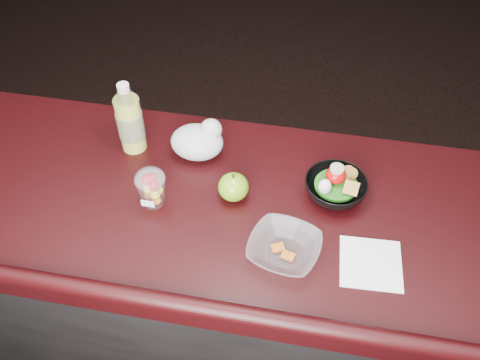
# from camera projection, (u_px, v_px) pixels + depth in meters

# --- Properties ---
(counter) EXTENTS (4.06, 0.71, 1.02)m
(counter) POSITION_uv_depth(u_px,v_px,m) (211.00, 291.00, 1.93)
(counter) COLOR black
(counter) RESTS_ON ground
(lemonade_bottle) EXTENTS (0.08, 0.08, 0.24)m
(lemonade_bottle) POSITION_uv_depth(u_px,v_px,m) (130.00, 122.00, 1.62)
(lemonade_bottle) COLOR yellow
(lemonade_bottle) RESTS_ON counter
(fruit_cup) EXTENTS (0.09, 0.09, 0.12)m
(fruit_cup) POSITION_uv_depth(u_px,v_px,m) (151.00, 188.00, 1.50)
(fruit_cup) COLOR white
(fruit_cup) RESTS_ON counter
(green_apple) EXTENTS (0.09, 0.09, 0.09)m
(green_apple) POSITION_uv_depth(u_px,v_px,m) (233.00, 187.00, 1.53)
(green_apple) COLOR #4E8E10
(green_apple) RESTS_ON counter
(plastic_bag) EXTENTS (0.16, 0.13, 0.12)m
(plastic_bag) POSITION_uv_depth(u_px,v_px,m) (199.00, 140.00, 1.64)
(plastic_bag) COLOR silver
(plastic_bag) RESTS_ON counter
(snack_bowl) EXTENTS (0.22, 0.22, 0.10)m
(snack_bowl) POSITION_uv_depth(u_px,v_px,m) (335.00, 186.00, 1.54)
(snack_bowl) COLOR black
(snack_bowl) RESTS_ON counter
(takeout_bowl) EXTENTS (0.22, 0.22, 0.05)m
(takeout_bowl) POSITION_uv_depth(u_px,v_px,m) (284.00, 248.00, 1.41)
(takeout_bowl) COLOR silver
(takeout_bowl) RESTS_ON counter
(paper_napkin) EXTENTS (0.17, 0.17, 0.00)m
(paper_napkin) POSITION_uv_depth(u_px,v_px,m) (371.00, 264.00, 1.40)
(paper_napkin) COLOR white
(paper_napkin) RESTS_ON counter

